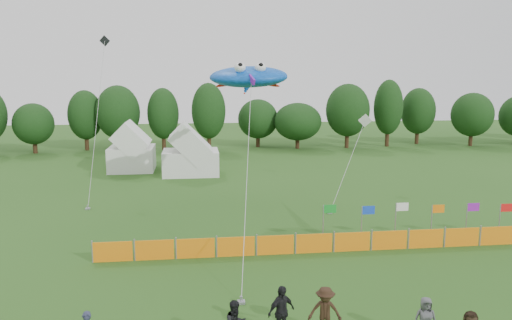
{
  "coord_description": "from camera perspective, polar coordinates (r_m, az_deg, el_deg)",
  "views": [
    {
      "loc": [
        -2.72,
        -15.89,
        8.92
      ],
      "look_at": [
        0.0,
        6.0,
        5.2
      ],
      "focal_mm": 35.0,
      "sensor_mm": 36.0,
      "label": 1
    }
  ],
  "objects": [
    {
      "name": "spectator_c",
      "position": [
        18.08,
        7.9,
        -16.84
      ],
      "size": [
        1.3,
        0.94,
        1.81
      ],
      "primitive_type": "imported",
      "rotation": [
        0.0,
        0.0,
        -0.25
      ],
      "color": "black",
      "rests_on": "ground"
    },
    {
      "name": "barrier_fence",
      "position": [
        25.92,
        6.64,
        -9.44
      ],
      "size": [
        21.9,
        0.06,
        1.0
      ],
      "color": "orange",
      "rests_on": "ground"
    },
    {
      "name": "stingray_kite",
      "position": [
        33.78,
        -0.9,
        9.45
      ],
      "size": [
        6.25,
        21.81,
        9.82
      ],
      "color": "blue",
      "rests_on": "ground"
    },
    {
      "name": "spectator_e",
      "position": [
        18.61,
        18.78,
        -16.88
      ],
      "size": [
        0.84,
        0.62,
        1.58
      ],
      "primitive_type": "imported",
      "rotation": [
        0.0,
        0.0,
        -0.16
      ],
      "color": "#4A4A4F",
      "rests_on": "ground"
    },
    {
      "name": "treeline",
      "position": [
        61.15,
        -3.02,
        5.12
      ],
      "size": [
        104.57,
        8.78,
        8.36
      ],
      "color": "#382314",
      "rests_on": "ground"
    },
    {
      "name": "flag_row",
      "position": [
        28.52,
        17.79,
        -6.15
      ],
      "size": [
        10.73,
        0.41,
        2.17
      ],
      "color": "gray",
      "rests_on": "ground"
    },
    {
      "name": "spectator_d",
      "position": [
        17.89,
        2.91,
        -16.95
      ],
      "size": [
        1.18,
        0.92,
        1.87
      ],
      "primitive_type": "imported",
      "rotation": [
        0.0,
        0.0,
        0.49
      ],
      "color": "black",
      "rests_on": "ground"
    },
    {
      "name": "tent_left",
      "position": [
        48.9,
        -14.01,
        1.03
      ],
      "size": [
        4.26,
        4.26,
        3.76
      ],
      "color": "white",
      "rests_on": "ground"
    },
    {
      "name": "small_kite_white",
      "position": [
        38.57,
        11.29,
        1.62
      ],
      "size": [
        5.65,
        8.11,
        5.95
      ],
      "color": "silver",
      "rests_on": "ground"
    },
    {
      "name": "small_kite_dark",
      "position": [
        38.97,
        -17.58,
        6.07
      ],
      "size": [
        0.99,
        7.77,
        12.09
      ],
      "color": "black",
      "rests_on": "ground"
    },
    {
      "name": "tent_right",
      "position": [
        45.96,
        -7.48,
        0.61
      ],
      "size": [
        5.12,
        4.09,
        3.61
      ],
      "color": "silver",
      "rests_on": "ground"
    }
  ]
}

